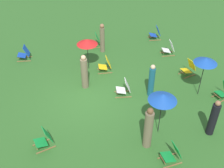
{
  "coord_description": "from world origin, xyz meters",
  "views": [
    {
      "loc": [
        9.53,
        -2.56,
        8.28
      ],
      "look_at": [
        0.0,
        1.2,
        0.5
      ],
      "focal_mm": 44.5,
      "sensor_mm": 36.0,
      "label": 1
    }
  ],
  "objects_px": {
    "deckchair_0": "(44,139)",
    "person_3": "(84,72)",
    "deckchair_3": "(106,65)",
    "umbrella_0": "(163,97)",
    "person_1": "(213,119)",
    "deckchair_4": "(95,41)",
    "deckchair_9": "(156,33)",
    "deckchair_7": "(172,154)",
    "person_2": "(148,129)",
    "deckchair_6": "(24,54)",
    "person_4": "(151,81)",
    "deckchair_1": "(224,91)",
    "umbrella_1": "(87,42)",
    "person_0": "(102,38)",
    "deckchair_2": "(189,68)",
    "deckchair_8": "(124,88)",
    "deckchair_11": "(169,49)",
    "umbrella_2": "(206,61)"
  },
  "relations": [
    {
      "from": "deckchair_0",
      "to": "person_3",
      "type": "relative_size",
      "value": 0.47
    },
    {
      "from": "deckchair_3",
      "to": "umbrella_0",
      "type": "relative_size",
      "value": 0.44
    },
    {
      "from": "person_1",
      "to": "deckchair_4",
      "type": "bearing_deg",
      "value": -174.68
    },
    {
      "from": "person_3",
      "to": "deckchair_9",
      "type": "bearing_deg",
      "value": 146.23
    },
    {
      "from": "deckchair_7",
      "to": "umbrella_0",
      "type": "height_order",
      "value": "umbrella_0"
    },
    {
      "from": "umbrella_0",
      "to": "person_2",
      "type": "height_order",
      "value": "umbrella_0"
    },
    {
      "from": "deckchair_6",
      "to": "person_1",
      "type": "relative_size",
      "value": 0.52
    },
    {
      "from": "person_3",
      "to": "person_4",
      "type": "xyz_separation_m",
      "value": [
        1.71,
        2.64,
        -0.04
      ]
    },
    {
      "from": "deckchair_1",
      "to": "umbrella_1",
      "type": "height_order",
      "value": "umbrella_1"
    },
    {
      "from": "person_0",
      "to": "deckchair_2",
      "type": "bearing_deg",
      "value": -93.62
    },
    {
      "from": "deckchair_7",
      "to": "person_4",
      "type": "height_order",
      "value": "person_4"
    },
    {
      "from": "deckchair_0",
      "to": "deckchair_4",
      "type": "height_order",
      "value": "same"
    },
    {
      "from": "deckchair_0",
      "to": "person_0",
      "type": "relative_size",
      "value": 0.48
    },
    {
      "from": "umbrella_0",
      "to": "person_3",
      "type": "xyz_separation_m",
      "value": [
        -3.9,
        -1.85,
        -0.95
      ]
    },
    {
      "from": "deckchair_4",
      "to": "deckchair_2",
      "type": "bearing_deg",
      "value": 48.53
    },
    {
      "from": "deckchair_0",
      "to": "deckchair_4",
      "type": "relative_size",
      "value": 1.0
    },
    {
      "from": "deckchair_1",
      "to": "deckchair_6",
      "type": "bearing_deg",
      "value": -134.99
    },
    {
      "from": "deckchair_8",
      "to": "deckchair_11",
      "type": "relative_size",
      "value": 1.01
    },
    {
      "from": "deckchair_4",
      "to": "deckchair_6",
      "type": "xyz_separation_m",
      "value": [
        -0.04,
        -4.12,
        0.0
      ]
    },
    {
      "from": "deckchair_0",
      "to": "umbrella_2",
      "type": "height_order",
      "value": "umbrella_2"
    },
    {
      "from": "deckchair_11",
      "to": "umbrella_1",
      "type": "height_order",
      "value": "umbrella_1"
    },
    {
      "from": "deckchair_0",
      "to": "deckchair_8",
      "type": "bearing_deg",
      "value": 105.93
    },
    {
      "from": "person_4",
      "to": "deckchair_3",
      "type": "bearing_deg",
      "value": -18.61
    },
    {
      "from": "deckchair_0",
      "to": "deckchair_6",
      "type": "height_order",
      "value": "same"
    },
    {
      "from": "deckchair_7",
      "to": "person_2",
      "type": "relative_size",
      "value": 0.44
    },
    {
      "from": "person_0",
      "to": "deckchair_8",
      "type": "bearing_deg",
      "value": -140.45
    },
    {
      "from": "deckchair_7",
      "to": "umbrella_2",
      "type": "xyz_separation_m",
      "value": [
        -2.85,
        3.18,
        1.48
      ]
    },
    {
      "from": "deckchair_2",
      "to": "umbrella_2",
      "type": "distance_m",
      "value": 2.19
    },
    {
      "from": "deckchair_8",
      "to": "deckchair_2",
      "type": "bearing_deg",
      "value": 111.32
    },
    {
      "from": "deckchair_0",
      "to": "deckchair_6",
      "type": "distance_m",
      "value": 6.61
    },
    {
      "from": "deckchair_9",
      "to": "umbrella_0",
      "type": "bearing_deg",
      "value": -13.27
    },
    {
      "from": "deckchair_11",
      "to": "deckchair_0",
      "type": "bearing_deg",
      "value": -48.31
    },
    {
      "from": "deckchair_1",
      "to": "deckchair_9",
      "type": "relative_size",
      "value": 0.97
    },
    {
      "from": "person_0",
      "to": "person_1",
      "type": "height_order",
      "value": "person_0"
    },
    {
      "from": "deckchair_4",
      "to": "person_3",
      "type": "bearing_deg",
      "value": -15.03
    },
    {
      "from": "umbrella_0",
      "to": "person_3",
      "type": "bearing_deg",
      "value": -154.66
    },
    {
      "from": "deckchair_11",
      "to": "person_0",
      "type": "distance_m",
      "value": 3.83
    },
    {
      "from": "umbrella_2",
      "to": "deckchair_2",
      "type": "bearing_deg",
      "value": 162.92
    },
    {
      "from": "deckchair_6",
      "to": "deckchair_11",
      "type": "relative_size",
      "value": 1.01
    },
    {
      "from": "person_0",
      "to": "person_1",
      "type": "bearing_deg",
      "value": -121.32
    },
    {
      "from": "deckchair_9",
      "to": "deckchair_11",
      "type": "height_order",
      "value": "same"
    },
    {
      "from": "person_3",
      "to": "person_1",
      "type": "bearing_deg",
      "value": 65.2
    },
    {
      "from": "deckchair_9",
      "to": "umbrella_1",
      "type": "xyz_separation_m",
      "value": [
        1.65,
        -4.91,
        1.23
      ]
    },
    {
      "from": "deckchair_6",
      "to": "person_2",
      "type": "xyz_separation_m",
      "value": [
        7.99,
        3.47,
        0.52
      ]
    },
    {
      "from": "person_0",
      "to": "person_1",
      "type": "relative_size",
      "value": 1.03
    },
    {
      "from": "deckchair_1",
      "to": "umbrella_1",
      "type": "xyz_separation_m",
      "value": [
        -4.57,
        -5.04,
        1.23
      ]
    },
    {
      "from": "deckchair_9",
      "to": "person_0",
      "type": "height_order",
      "value": "person_0"
    },
    {
      "from": "deckchair_0",
      "to": "person_1",
      "type": "distance_m",
      "value": 6.48
    },
    {
      "from": "deckchair_8",
      "to": "person_3",
      "type": "bearing_deg",
      "value": -113.12
    },
    {
      "from": "deckchair_6",
      "to": "deckchair_7",
      "type": "distance_m",
      "value": 9.8
    }
  ]
}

